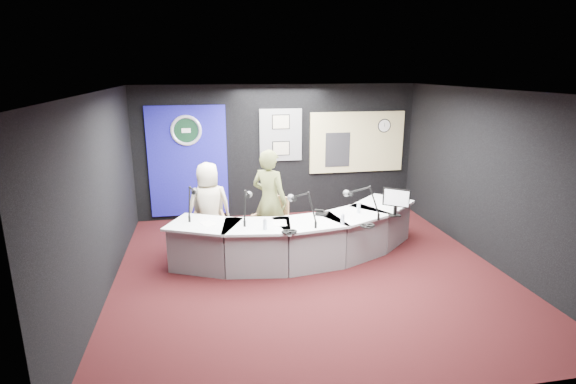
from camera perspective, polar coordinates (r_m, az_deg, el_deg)
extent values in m
plane|color=black|center=(7.25, 2.76, -10.00)|extent=(6.00, 6.00, 0.00)
cube|color=silver|center=(6.56, 3.08, 12.68)|extent=(6.00, 6.00, 0.02)
cube|color=black|center=(9.65, -1.24, 5.20)|extent=(6.00, 0.02, 2.80)
cube|color=black|center=(4.08, 12.86, -9.80)|extent=(6.00, 0.02, 2.80)
cube|color=black|center=(6.75, -22.70, -0.48)|extent=(0.02, 6.00, 2.80)
cube|color=black|center=(8.00, 24.30, 1.69)|extent=(0.02, 6.00, 2.80)
cube|color=navy|center=(9.53, -12.58, 3.78)|extent=(1.60, 0.05, 2.30)
torus|color=silver|center=(9.38, -12.81, 7.62)|extent=(0.63, 0.07, 0.63)
cylinder|color=black|center=(9.39, -12.81, 7.63)|extent=(0.48, 0.01, 0.48)
cube|color=slate|center=(9.57, -0.92, 7.24)|extent=(0.90, 0.04, 1.10)
cube|color=gray|center=(9.50, -0.90, 8.89)|extent=(0.34, 0.02, 0.27)
cube|color=gray|center=(9.58, -0.89, 5.56)|extent=(0.34, 0.02, 0.27)
cube|color=tan|center=(10.02, 8.77, 6.28)|extent=(2.12, 0.06, 1.32)
cube|color=beige|center=(10.01, 8.78, 6.27)|extent=(2.00, 0.02, 1.20)
cube|color=black|center=(9.88, 6.31, 5.35)|extent=(0.55, 0.02, 0.75)
cylinder|color=white|center=(10.16, 12.13, 8.23)|extent=(0.28, 0.01, 0.28)
cube|color=slate|center=(8.25, -10.02, -2.40)|extent=(0.51, 0.13, 0.70)
imported|color=beige|center=(7.96, -10.02, -1.82)|extent=(0.84, 0.63, 1.57)
imported|color=brown|center=(7.75, -2.36, -1.14)|extent=(0.78, 0.75, 1.81)
cube|color=black|center=(7.56, 13.53, -0.69)|extent=(0.38, 0.30, 0.31)
cube|color=black|center=(7.52, 4.32, -2.73)|extent=(0.24, 0.23, 0.05)
torus|color=black|center=(7.06, 10.05, -4.21)|extent=(0.23, 0.23, 0.04)
torus|color=black|center=(6.70, 0.16, -5.05)|extent=(0.23, 0.23, 0.04)
cube|color=white|center=(7.20, -10.11, -3.97)|extent=(0.29, 0.34, 0.00)
cube|color=white|center=(7.12, -1.09, -3.93)|extent=(0.24, 0.32, 0.00)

